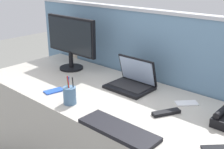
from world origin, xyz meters
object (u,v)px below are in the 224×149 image
at_px(laptop, 132,81).
at_px(cell_phone_blue_case, 54,91).
at_px(pen_cup, 70,95).
at_px(desktop_monitor, 71,39).
at_px(cell_phone_black_slab, 217,149).
at_px(keyboard_main, 118,130).
at_px(tv_remote, 166,113).
at_px(cell_phone_white_slab, 187,103).

xyz_separation_m(laptop, cell_phone_blue_case, (-0.36, -0.42, -0.05)).
bearing_deg(pen_cup, cell_phone_blue_case, 168.54).
distance_m(desktop_monitor, cell_phone_black_slab, 1.45).
bearing_deg(desktop_monitor, pen_cup, -41.54).
bearing_deg(keyboard_main, desktop_monitor, 152.39).
height_order(cell_phone_blue_case, tv_remote, tv_remote).
bearing_deg(desktop_monitor, cell_phone_white_slab, 1.75).
xyz_separation_m(keyboard_main, cell_phone_blue_case, (-0.67, 0.09, -0.01)).
relative_size(pen_cup, tv_remote, 1.09).
height_order(pen_cup, cell_phone_blue_case, pen_cup).
bearing_deg(cell_phone_white_slab, cell_phone_black_slab, -3.17).
xyz_separation_m(keyboard_main, cell_phone_white_slab, (0.11, 0.53, -0.01)).
height_order(desktop_monitor, cell_phone_white_slab, desktop_monitor).
relative_size(desktop_monitor, tv_remote, 3.20).
xyz_separation_m(desktop_monitor, pen_cup, (0.51, -0.45, -0.20)).
bearing_deg(desktop_monitor, cell_phone_blue_case, -55.21).
bearing_deg(cell_phone_white_slab, laptop, -135.35).
height_order(laptop, cell_phone_white_slab, laptop).
bearing_deg(pen_cup, cell_phone_white_slab, 41.56).
distance_m(cell_phone_blue_case, tv_remote, 0.79).
bearing_deg(keyboard_main, cell_phone_black_slab, 22.65).
xyz_separation_m(keyboard_main, tv_remote, (0.08, 0.33, -0.00)).
bearing_deg(cell_phone_blue_case, pen_cup, 1.14).
relative_size(cell_phone_white_slab, tv_remote, 0.81).
height_order(desktop_monitor, pen_cup, desktop_monitor).
relative_size(keyboard_main, pen_cup, 2.40).
relative_size(desktop_monitor, cell_phone_white_slab, 3.95).
relative_size(laptop, tv_remote, 1.79).
bearing_deg(keyboard_main, laptop, 121.34).
relative_size(desktop_monitor, pen_cup, 2.94).
bearing_deg(tv_remote, cell_phone_blue_case, -134.07).
bearing_deg(pen_cup, laptop, 74.67).
distance_m(cell_phone_black_slab, tv_remote, 0.39).
height_order(desktop_monitor, keyboard_main, desktop_monitor).
bearing_deg(tv_remote, cell_phone_black_slab, 6.59).
relative_size(laptop, pen_cup, 1.65).
height_order(cell_phone_white_slab, tv_remote, tv_remote).
relative_size(desktop_monitor, keyboard_main, 1.22).
bearing_deg(laptop, cell_phone_blue_case, -130.24).
distance_m(cell_phone_white_slab, cell_phone_blue_case, 0.89).
height_order(keyboard_main, cell_phone_black_slab, keyboard_main).
bearing_deg(tv_remote, pen_cup, -123.16).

